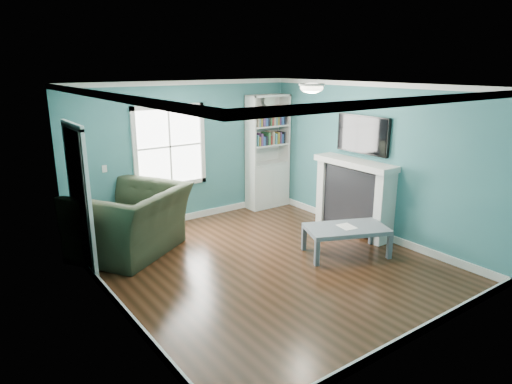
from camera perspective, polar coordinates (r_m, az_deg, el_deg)
floor at (r=6.90m, az=1.27°, el=-8.97°), size 5.00×5.00×0.00m
room_walls at (r=6.40m, az=1.35°, el=4.01°), size 5.00×5.00×5.00m
trim at (r=6.48m, az=1.33°, el=1.02°), size 4.50×5.00×2.60m
window at (r=8.37m, az=-10.72°, el=5.60°), size 1.40×0.06×1.50m
bookshelf at (r=9.38m, az=1.44°, el=3.66°), size 0.90×0.35×2.31m
fireplace at (r=8.15m, az=12.16°, el=-0.63°), size 0.44×1.58×1.30m
tv at (r=8.01m, az=13.19°, el=7.01°), size 0.06×1.10×0.65m
door at (r=6.82m, az=-21.24°, el=-0.74°), size 0.12×0.98×2.17m
ceiling_fixture at (r=6.93m, az=6.98°, el=12.87°), size 0.38×0.38×0.15m
light_switch at (r=7.99m, az=-18.41°, el=2.77°), size 0.08×0.01×0.12m
recliner at (r=7.31m, az=-15.50°, el=-2.22°), size 1.91×1.74×1.40m
coffee_table at (r=7.23m, az=11.24°, el=-4.74°), size 1.40×1.11×0.45m
paper_sheet at (r=7.22m, az=11.26°, el=-4.26°), size 0.27×0.32×0.00m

